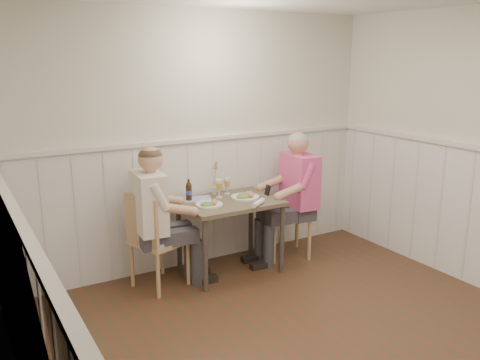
{
  "coord_description": "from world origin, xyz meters",
  "views": [
    {
      "loc": [
        -2.24,
        -2.4,
        2.15
      ],
      "look_at": [
        0.12,
        1.64,
        1.0
      ],
      "focal_mm": 38.0,
      "sensor_mm": 36.0,
      "label": 1
    }
  ],
  "objects_px": {
    "dining_table": "(230,210)",
    "diner_cream": "(155,230)",
    "man_in_pink": "(295,206)",
    "chair_left": "(154,237)",
    "chair_right": "(292,209)",
    "grass_vase": "(214,179)",
    "beer_bottle": "(189,191)"
  },
  "relations": [
    {
      "from": "dining_table",
      "to": "diner_cream",
      "type": "bearing_deg",
      "value": -179.74
    },
    {
      "from": "man_in_pink",
      "to": "dining_table",
      "type": "bearing_deg",
      "value": 176.55
    },
    {
      "from": "dining_table",
      "to": "chair_left",
      "type": "bearing_deg",
      "value": 178.82
    },
    {
      "from": "dining_table",
      "to": "man_in_pink",
      "type": "relative_size",
      "value": 0.68
    },
    {
      "from": "chair_right",
      "to": "grass_vase",
      "type": "xyz_separation_m",
      "value": [
        -0.83,
        0.24,
        0.39
      ]
    },
    {
      "from": "chair_left",
      "to": "beer_bottle",
      "type": "distance_m",
      "value": 0.59
    },
    {
      "from": "man_in_pink",
      "to": "grass_vase",
      "type": "xyz_separation_m",
      "value": [
        -0.81,
        0.32,
        0.33
      ]
    },
    {
      "from": "chair_left",
      "to": "grass_vase",
      "type": "height_order",
      "value": "grass_vase"
    },
    {
      "from": "chair_left",
      "to": "chair_right",
      "type": "bearing_deg",
      "value": 0.64
    },
    {
      "from": "man_in_pink",
      "to": "diner_cream",
      "type": "xyz_separation_m",
      "value": [
        -1.58,
        0.04,
        -0.01
      ]
    },
    {
      "from": "chair_right",
      "to": "chair_left",
      "type": "distance_m",
      "value": 1.59
    },
    {
      "from": "man_in_pink",
      "to": "diner_cream",
      "type": "height_order",
      "value": "man_in_pink"
    },
    {
      "from": "dining_table",
      "to": "chair_right",
      "type": "xyz_separation_m",
      "value": [
        0.79,
        0.03,
        -0.12
      ]
    },
    {
      "from": "diner_cream",
      "to": "dining_table",
      "type": "bearing_deg",
      "value": 0.26
    },
    {
      "from": "chair_right",
      "to": "chair_left",
      "type": "height_order",
      "value": "chair_right"
    },
    {
      "from": "diner_cream",
      "to": "grass_vase",
      "type": "bearing_deg",
      "value": 19.64
    },
    {
      "from": "man_in_pink",
      "to": "grass_vase",
      "type": "distance_m",
      "value": 0.93
    },
    {
      "from": "diner_cream",
      "to": "chair_right",
      "type": "bearing_deg",
      "value": 1.36
    },
    {
      "from": "chair_left",
      "to": "grass_vase",
      "type": "distance_m",
      "value": 0.9
    },
    {
      "from": "beer_bottle",
      "to": "grass_vase",
      "type": "relative_size",
      "value": 0.59
    },
    {
      "from": "dining_table",
      "to": "beer_bottle",
      "type": "distance_m",
      "value": 0.45
    },
    {
      "from": "dining_table",
      "to": "chair_left",
      "type": "relative_size",
      "value": 1.03
    },
    {
      "from": "beer_bottle",
      "to": "grass_vase",
      "type": "bearing_deg",
      "value": 12.81
    },
    {
      "from": "dining_table",
      "to": "chair_left",
      "type": "distance_m",
      "value": 0.81
    },
    {
      "from": "chair_right",
      "to": "diner_cream",
      "type": "distance_m",
      "value": 1.59
    },
    {
      "from": "man_in_pink",
      "to": "diner_cream",
      "type": "relative_size",
      "value": 1.01
    },
    {
      "from": "grass_vase",
      "to": "diner_cream",
      "type": "bearing_deg",
      "value": -160.36
    },
    {
      "from": "chair_right",
      "to": "diner_cream",
      "type": "relative_size",
      "value": 0.7
    },
    {
      "from": "dining_table",
      "to": "grass_vase",
      "type": "height_order",
      "value": "grass_vase"
    },
    {
      "from": "diner_cream",
      "to": "beer_bottle",
      "type": "height_order",
      "value": "diner_cream"
    },
    {
      "from": "chair_right",
      "to": "diner_cream",
      "type": "height_order",
      "value": "diner_cream"
    },
    {
      "from": "chair_right",
      "to": "beer_bottle",
      "type": "xyz_separation_m",
      "value": [
        -1.14,
        0.16,
        0.32
      ]
    }
  ]
}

